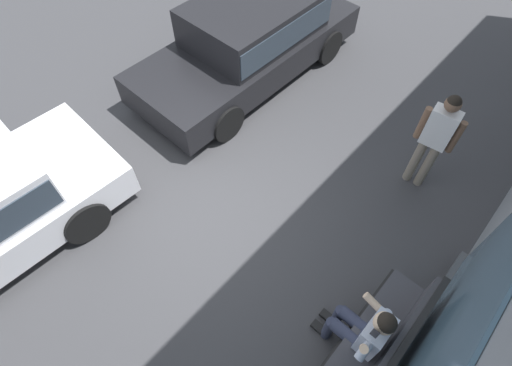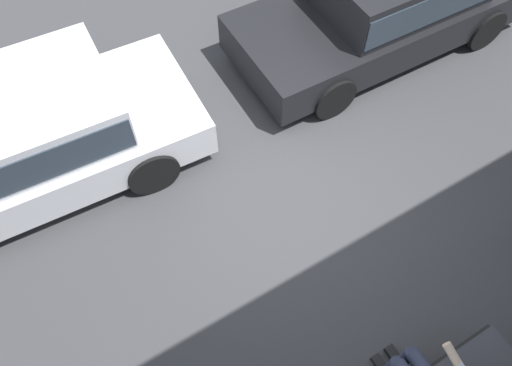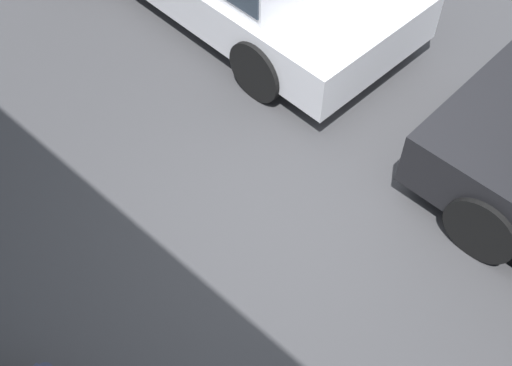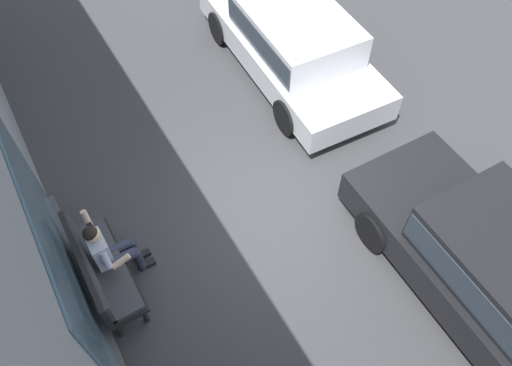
{
  "view_description": "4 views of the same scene",
  "coord_description": "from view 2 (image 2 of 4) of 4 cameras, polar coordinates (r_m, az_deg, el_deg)",
  "views": [
    {
      "loc": [
        1.82,
        2.6,
        5.06
      ],
      "look_at": [
        -0.45,
        0.57,
        0.78
      ],
      "focal_mm": 28.0,
      "sensor_mm": 36.0,
      "label": 1
    },
    {
      "loc": [
        1.97,
        2.6,
        5.41
      ],
      "look_at": [
        0.51,
        0.14,
        0.87
      ],
      "focal_mm": 35.0,
      "sensor_mm": 36.0,
      "label": 2
    },
    {
      "loc": [
        -1.89,
        2.6,
        4.66
      ],
      "look_at": [
        0.08,
        0.46,
        0.92
      ],
      "focal_mm": 45.0,
      "sensor_mm": 36.0,
      "label": 3
    },
    {
      "loc": [
        -3.65,
        2.6,
        6.71
      ],
      "look_at": [
        -0.16,
        0.55,
        1.17
      ],
      "focal_mm": 35.0,
      "sensor_mm": 36.0,
      "label": 4
    }
  ],
  "objects": [
    {
      "name": "ground_plane",
      "position": [
        6.32,
        3.31,
        -1.33
      ],
      "size": [
        60.0,
        60.0,
        0.0
      ],
      "primitive_type": "plane",
      "color": "#38383A"
    },
    {
      "name": "parked_car_mid",
      "position": [
        6.48,
        -26.08,
        4.41
      ],
      "size": [
        4.65,
        2.09,
        1.4
      ],
      "color": "silver",
      "rests_on": "ground_plane"
    }
  ]
}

